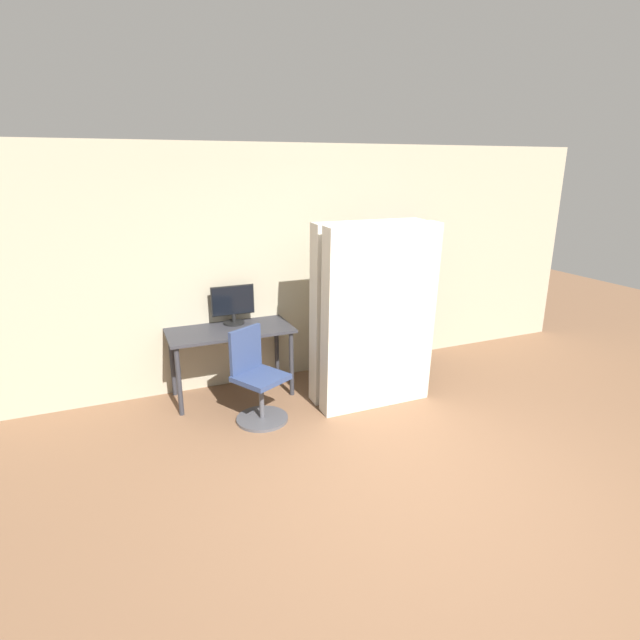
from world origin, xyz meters
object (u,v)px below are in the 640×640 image
at_px(office_chair, 257,384).
at_px(mattress_near, 380,319).
at_px(bookshelf, 391,296).
at_px(mattress_far, 366,312).
at_px(monitor, 233,304).

xyz_separation_m(office_chair, mattress_near, (1.25, -0.21, 0.58)).
bearing_deg(mattress_near, bookshelf, 54.06).
bearing_deg(mattress_far, monitor, 149.81).
height_order(office_chair, bookshelf, bookshelf).
bearing_deg(office_chair, monitor, 90.79).
bearing_deg(mattress_near, mattress_far, 90.00).
height_order(monitor, mattress_near, mattress_near).
distance_m(office_chair, mattress_near, 1.40).
bearing_deg(bookshelf, mattress_near, -125.94).
bearing_deg(monitor, bookshelf, -0.33).
bearing_deg(office_chair, mattress_near, -9.37).
height_order(office_chair, mattress_far, mattress_far).
bearing_deg(monitor, mattress_far, -30.19).
distance_m(bookshelf, mattress_far, 1.04).
bearing_deg(office_chair, bookshelf, 22.23).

